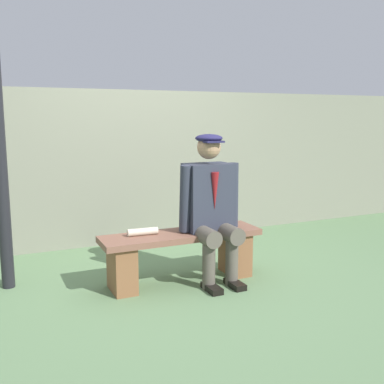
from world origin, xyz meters
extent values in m
plane|color=#5E7F55|center=(0.00, 0.00, 0.00)|extent=(30.00, 30.00, 0.00)
cube|color=brown|center=(0.00, 0.00, 0.42)|extent=(1.42, 0.38, 0.05)
cube|color=brown|center=(-0.54, 0.00, 0.20)|extent=(0.18, 0.32, 0.39)
cube|color=brown|center=(0.54, 0.00, 0.20)|extent=(0.18, 0.32, 0.39)
cube|color=#2E3240|center=(-0.25, 0.00, 0.74)|extent=(0.40, 0.27, 0.59)
cylinder|color=#1E2338|center=(-0.25, 0.00, 1.01)|extent=(0.22, 0.22, 0.06)
cone|color=maroon|center=(-0.25, 0.14, 0.81)|extent=(0.07, 0.07, 0.32)
sphere|color=tan|center=(-0.25, 0.02, 1.18)|extent=(0.21, 0.21, 0.21)
ellipsoid|color=#201E47|center=(-0.25, 0.02, 1.26)|extent=(0.24, 0.24, 0.07)
cube|color=#201E47|center=(-0.25, 0.11, 1.23)|extent=(0.16, 0.09, 0.02)
cylinder|color=#554F45|center=(-0.36, 0.13, 0.45)|extent=(0.15, 0.46, 0.15)
cylinder|color=#554F45|center=(-0.36, 0.25, 0.22)|extent=(0.11, 0.11, 0.45)
cube|color=black|center=(-0.36, 0.31, 0.03)|extent=(0.10, 0.24, 0.05)
cylinder|color=#2E3240|center=(-0.48, 0.04, 0.75)|extent=(0.11, 0.12, 0.58)
cylinder|color=#554F45|center=(-0.14, 0.13, 0.45)|extent=(0.15, 0.46, 0.15)
cylinder|color=#554F45|center=(-0.14, 0.25, 0.22)|extent=(0.11, 0.11, 0.45)
cube|color=black|center=(-0.14, 0.31, 0.03)|extent=(0.10, 0.24, 0.05)
cylinder|color=#2E3240|center=(-0.02, 0.04, 0.75)|extent=(0.10, 0.14, 0.58)
cylinder|color=beige|center=(0.34, -0.05, 0.48)|extent=(0.26, 0.08, 0.06)
cube|color=gray|center=(0.00, -1.55, 0.87)|extent=(12.00, 0.24, 1.74)
camera|label=1|loc=(1.50, 3.53, 1.43)|focal=42.47mm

